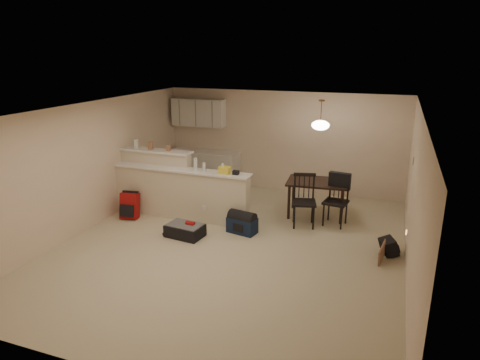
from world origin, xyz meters
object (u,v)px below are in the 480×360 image
at_px(dining_table, 317,185).
at_px(dining_chair_near, 304,201).
at_px(black_daypack, 389,247).
at_px(red_backpack, 130,206).
at_px(dining_chair_far, 336,201).
at_px(pendant_lamp, 320,125).
at_px(suitcase, 185,231).
at_px(navy_duffel, 242,225).

bearing_deg(dining_table, dining_chair_near, -107.08).
bearing_deg(black_daypack, dining_table, 25.82).
distance_m(dining_chair_near, red_backpack, 3.68).
xyz_separation_m(dining_chair_near, red_backpack, (-3.57, -0.84, -0.26)).
bearing_deg(dining_chair_far, pendant_lamp, 149.36).
relative_size(dining_table, dining_chair_near, 1.23).
distance_m(dining_chair_far, black_daypack, 1.54).
relative_size(dining_table, pendant_lamp, 2.13).
height_order(suitcase, red_backpack, red_backpack).
relative_size(dining_chair_far, suitcase, 1.50).
xyz_separation_m(dining_chair_far, black_daypack, (1.09, -1.02, -0.38)).
bearing_deg(black_daypack, dining_chair_far, 24.75).
xyz_separation_m(pendant_lamp, suitcase, (-2.17, -1.94, -1.87)).
xyz_separation_m(dining_table, dining_chair_near, (-0.14, -0.65, -0.15)).
bearing_deg(pendant_lamp, suitcase, -138.19).
bearing_deg(dining_chair_far, dining_chair_near, -146.63).
height_order(dining_chair_near, dining_chair_far, dining_chair_near).
bearing_deg(pendant_lamp, red_backpack, -158.13).
bearing_deg(suitcase, pendant_lamp, 48.46).
height_order(dining_table, navy_duffel, dining_table).
bearing_deg(dining_chair_far, black_daypack, -34.42).
distance_m(red_backpack, navy_duffel, 2.52).
xyz_separation_m(dining_table, pendant_lamp, (0.00, -0.00, 1.30)).
relative_size(dining_chair_near, dining_chair_far, 1.02).
bearing_deg(suitcase, dining_chair_near, 39.15).
xyz_separation_m(dining_chair_far, navy_duffel, (-1.65, -1.02, -0.37)).
distance_m(suitcase, black_daypack, 3.75).
bearing_deg(dining_chair_near, black_daypack, -38.55).
xyz_separation_m(navy_duffel, black_daypack, (2.74, 0.00, -0.01)).
distance_m(dining_table, suitcase, 2.97).
relative_size(pendant_lamp, dining_chair_far, 0.59).
relative_size(pendant_lamp, navy_duffel, 1.10).
bearing_deg(suitcase, black_daypack, 15.06).
height_order(dining_chair_near, black_daypack, dining_chair_near).
bearing_deg(pendant_lamp, dining_chair_far, -39.41).
distance_m(dining_chair_near, black_daypack, 1.88).
height_order(pendant_lamp, dining_chair_near, pendant_lamp).
xyz_separation_m(dining_chair_far, suitcase, (-2.63, -1.57, -0.41)).
relative_size(navy_duffel, black_daypack, 1.74).
bearing_deg(pendant_lamp, dining_chair_near, -102.08).
xyz_separation_m(suitcase, red_backpack, (-1.54, 0.45, 0.16)).
relative_size(pendant_lamp, suitcase, 0.89).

